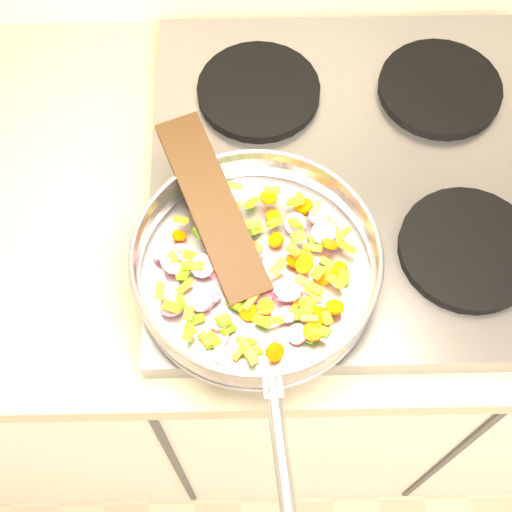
{
  "coord_description": "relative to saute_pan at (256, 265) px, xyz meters",
  "views": [
    {
      "loc": [
        -0.86,
        1.08,
        1.81
      ],
      "look_at": [
        -0.85,
        1.49,
        1.01
      ],
      "focal_mm": 50.0,
      "sensor_mm": 36.0,
      "label": 1
    }
  ],
  "objects": [
    {
      "name": "grate_fl",
      "position": [
        0.01,
        0.04,
        -0.04
      ],
      "size": [
        0.19,
        0.19,
        0.02
      ],
      "primitive_type": "cylinder",
      "color": "black",
      "rests_on": "cooktop"
    },
    {
      "name": "grate_br",
      "position": [
        0.29,
        0.32,
        -0.04
      ],
      "size": [
        0.19,
        0.19,
        0.02
      ],
      "primitive_type": "cylinder",
      "color": "black",
      "rests_on": "cooktop"
    },
    {
      "name": "vegetable_heap",
      "position": [
        0.0,
        -0.0,
        -0.01
      ],
      "size": [
        0.27,
        0.27,
        0.04
      ],
      "color": "#DE155E",
      "rests_on": "saute_pan"
    },
    {
      "name": "saute_pan",
      "position": [
        0.0,
        0.0,
        0.0
      ],
      "size": [
        0.37,
        0.53,
        0.06
      ],
      "rotation": [
        0.0,
        0.0,
        0.09
      ],
      "color": "#9E9EA5",
      "rests_on": "grate_fl"
    },
    {
      "name": "wooden_spatula",
      "position": [
        -0.06,
        0.08,
        0.02
      ],
      "size": [
        0.16,
        0.27,
        0.07
      ],
      "primitive_type": "cube",
      "rotation": [
        0.0,
        -0.21,
        1.96
      ],
      "color": "black",
      "rests_on": "saute_pan"
    },
    {
      "name": "grate_fr",
      "position": [
        0.29,
        0.04,
        -0.04
      ],
      "size": [
        0.19,
        0.19,
        0.02
      ],
      "primitive_type": "cylinder",
      "color": "black",
      "rests_on": "cooktop"
    },
    {
      "name": "grate_bl",
      "position": [
        0.01,
        0.32,
        -0.04
      ],
      "size": [
        0.19,
        0.19,
        0.02
      ],
      "primitive_type": "cylinder",
      "color": "black",
      "rests_on": "cooktop"
    },
    {
      "name": "cooktop",
      "position": [
        0.15,
        0.18,
        -0.07
      ],
      "size": [
        0.6,
        0.6,
        0.04
      ],
      "primitive_type": "cube",
      "color": "#939399",
      "rests_on": "counter_top"
    }
  ]
}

